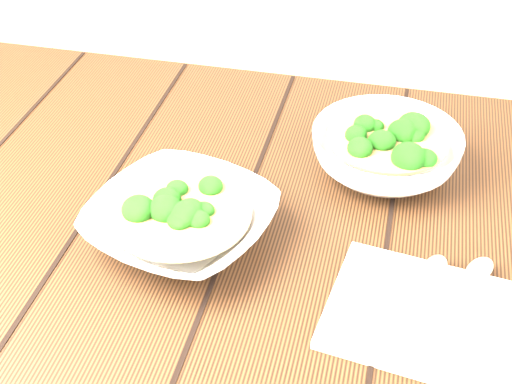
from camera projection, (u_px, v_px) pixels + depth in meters
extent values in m
cube|color=#351E0F|center=(253.00, 230.00, 0.97)|extent=(1.20, 0.80, 0.04)
cube|color=#351E0F|center=(49.00, 223.00, 1.56)|extent=(0.07, 0.07, 0.71)
imported|color=silver|center=(181.00, 223.00, 0.91)|extent=(0.28, 0.28, 0.06)
cylinder|color=olive|center=(181.00, 212.00, 0.90)|extent=(0.18, 0.18, 0.00)
ellipsoid|color=#2B761A|center=(198.00, 208.00, 0.89)|extent=(0.04, 0.03, 0.03)
ellipsoid|color=#2B761A|center=(201.00, 194.00, 0.91)|extent=(0.04, 0.03, 0.03)
ellipsoid|color=#2B761A|center=(181.00, 183.00, 0.93)|extent=(0.04, 0.03, 0.03)
ellipsoid|color=#2B761A|center=(165.00, 200.00, 0.91)|extent=(0.04, 0.03, 0.03)
ellipsoid|color=#2B761A|center=(146.00, 210.00, 0.89)|extent=(0.04, 0.03, 0.03)
ellipsoid|color=#2B761A|center=(146.00, 231.00, 0.86)|extent=(0.04, 0.03, 0.03)
ellipsoid|color=#2B761A|center=(180.00, 225.00, 0.87)|extent=(0.04, 0.03, 0.03)
ellipsoid|color=#2B761A|center=(207.00, 224.00, 0.87)|extent=(0.04, 0.03, 0.03)
imported|color=silver|center=(385.00, 152.00, 1.02)|extent=(0.22, 0.22, 0.07)
cylinder|color=olive|center=(387.00, 139.00, 1.01)|extent=(0.17, 0.17, 0.00)
ellipsoid|color=#2B761A|center=(403.00, 134.00, 1.00)|extent=(0.04, 0.04, 0.03)
ellipsoid|color=#2B761A|center=(401.00, 125.00, 1.02)|extent=(0.04, 0.04, 0.03)
ellipsoid|color=#2B761A|center=(380.00, 116.00, 1.04)|extent=(0.04, 0.04, 0.03)
ellipsoid|color=#2B761A|center=(372.00, 128.00, 1.02)|extent=(0.04, 0.04, 0.03)
ellipsoid|color=#2B761A|center=(360.00, 136.00, 1.00)|extent=(0.04, 0.04, 0.03)
ellipsoid|color=#2B761A|center=(366.00, 152.00, 0.97)|extent=(0.04, 0.04, 0.03)
ellipsoid|color=#2B761A|center=(392.00, 147.00, 0.98)|extent=(0.04, 0.04, 0.03)
ellipsoid|color=#2B761A|center=(415.00, 147.00, 0.98)|extent=(0.04, 0.04, 0.03)
torus|color=black|center=(223.00, 204.00, 0.96)|extent=(0.12, 0.12, 0.03)
cube|color=beige|center=(423.00, 316.00, 0.81)|extent=(0.23, 0.20, 0.01)
cylinder|color=#B5AD9F|center=(410.00, 311.00, 0.81)|extent=(0.05, 0.13, 0.01)
ellipsoid|color=#B5AD9F|center=(435.00, 268.00, 0.86)|extent=(0.04, 0.06, 0.01)
cylinder|color=#B5AD9F|center=(446.00, 307.00, 0.81)|extent=(0.07, 0.12, 0.01)
ellipsoid|color=#B5AD9F|center=(479.00, 269.00, 0.86)|extent=(0.05, 0.06, 0.01)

